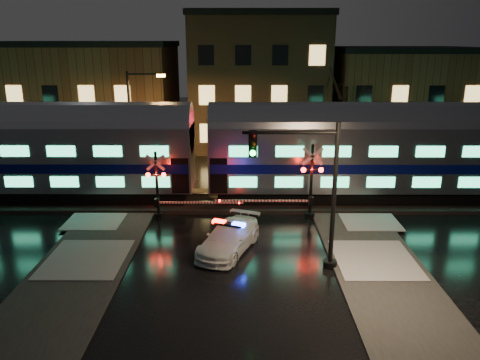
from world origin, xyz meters
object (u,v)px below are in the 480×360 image
crossing_signal_right (305,189)px  traffic_light (310,194)px  streetlight (134,121)px  police_car (229,238)px  crossing_signal_left (164,192)px

crossing_signal_right → traffic_light: traffic_light is taller
crossing_signal_right → streetlight: 12.88m
police_car → streetlight: size_ratio=0.64×
crossing_signal_right → traffic_light: 6.14m
crossing_signal_left → streetlight: size_ratio=0.70×
traffic_light → streetlight: bearing=116.4°
traffic_light → crossing_signal_left: bearing=128.3°
crossing_signal_left → streetlight: streetlight is taller
crossing_signal_left → traffic_light: size_ratio=0.84×
police_car → crossing_signal_right: bearing=67.0°
traffic_light → streetlight: streetlight is taller
police_car → traffic_light: traffic_light is taller
crossing_signal_left → streetlight: bearing=113.6°
police_car → traffic_light: 4.75m
crossing_signal_right → traffic_light: (-0.59, -5.88, 1.67)m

